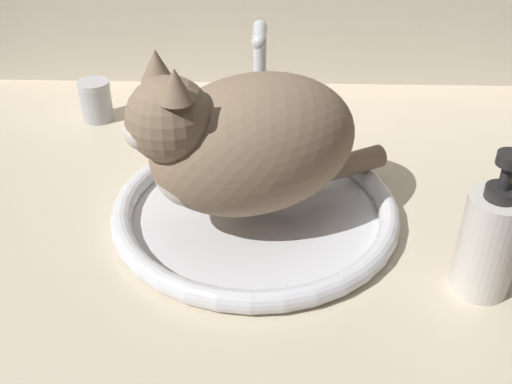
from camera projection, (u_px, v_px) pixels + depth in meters
countertop at (272, 196)px, 87.78cm from camera, size 117.40×72.61×3.00cm
sink_basin at (256, 210)px, 80.21cm from camera, size 37.49×37.49×2.67cm
faucet at (260, 97)px, 95.05cm from camera, size 17.28×9.14×19.14cm
cat at (244, 143)px, 73.75cm from camera, size 34.00×28.48×21.30cm
metal_jar at (96, 101)px, 102.69cm from camera, size 5.36×5.36×6.84cm
soap_pump_bottle at (490, 241)px, 66.01cm from camera, size 6.44×6.44×17.49cm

